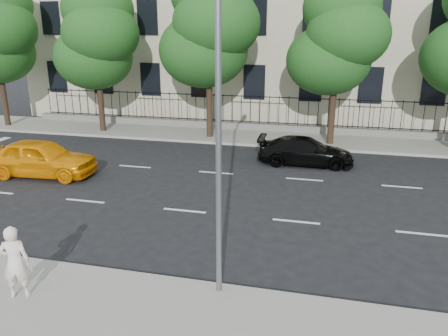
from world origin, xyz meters
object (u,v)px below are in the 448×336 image
object	(u,v)px
street_light	(224,82)
woman_near	(15,262)
yellow_taxi	(41,158)
black_sedan	(306,151)

from	to	relation	value
street_light	woman_near	distance (m)	6.43
street_light	yellow_taxi	world-z (taller)	street_light
street_light	yellow_taxi	distance (m)	12.68
street_light	black_sedan	distance (m)	12.03
street_light	black_sedan	size ratio (longest dim) A/B	1.76
street_light	black_sedan	bearing A→B (deg)	82.97
street_light	black_sedan	xyz separation A→B (m)	(1.37, 11.08, -4.48)
yellow_taxi	black_sedan	bearing A→B (deg)	-72.43
yellow_taxi	black_sedan	distance (m)	12.18
street_light	black_sedan	world-z (taller)	street_light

